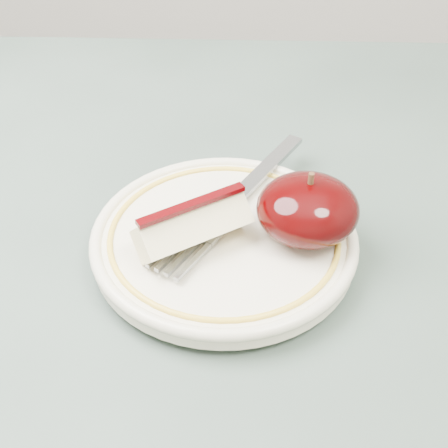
{
  "coord_description": "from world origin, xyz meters",
  "views": [
    {
      "loc": [
        0.02,
        -0.25,
        1.06
      ],
      "look_at": [
        0.01,
        0.08,
        0.78
      ],
      "focal_mm": 50.0,
      "sensor_mm": 36.0,
      "label": 1
    }
  ],
  "objects_px": {
    "table": "(204,418)",
    "fork": "(233,201)",
    "apple_half": "(308,209)",
    "plate": "(224,239)"
  },
  "relations": [
    {
      "from": "table",
      "to": "fork",
      "type": "bearing_deg",
      "value": 81.18
    },
    {
      "from": "apple_half",
      "to": "fork",
      "type": "bearing_deg",
      "value": 150.59
    },
    {
      "from": "apple_half",
      "to": "fork",
      "type": "xyz_separation_m",
      "value": [
        -0.05,
        0.03,
        -0.02
      ]
    },
    {
      "from": "plate",
      "to": "apple_half",
      "type": "xyz_separation_m",
      "value": [
        0.06,
        0.0,
        0.03
      ]
    },
    {
      "from": "plate",
      "to": "apple_half",
      "type": "bearing_deg",
      "value": 3.59
    },
    {
      "from": "fork",
      "to": "apple_half",
      "type": "bearing_deg",
      "value": -89.16
    },
    {
      "from": "table",
      "to": "fork",
      "type": "height_order",
      "value": "fork"
    },
    {
      "from": "fork",
      "to": "plate",
      "type": "bearing_deg",
      "value": -159.64
    },
    {
      "from": "table",
      "to": "plate",
      "type": "relative_size",
      "value": 4.74
    },
    {
      "from": "table",
      "to": "plate",
      "type": "xyz_separation_m",
      "value": [
        0.01,
        0.08,
        0.1
      ]
    }
  ]
}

